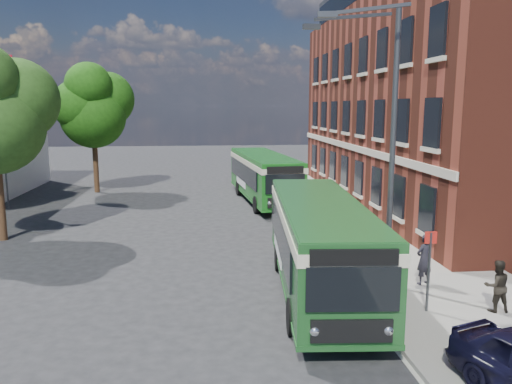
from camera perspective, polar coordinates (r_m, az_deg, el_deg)
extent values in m
plane|color=#242427|center=(18.39, -3.22, -9.36)|extent=(120.00, 120.00, 0.00)
cube|color=gray|center=(27.16, 10.98, -3.05)|extent=(6.00, 48.00, 0.15)
cube|color=beige|center=(26.48, 4.62, -3.39)|extent=(0.12, 48.00, 0.01)
cube|color=maroon|center=(32.83, 21.23, 9.09)|extent=(12.00, 26.00, 12.00)
cube|color=beige|center=(30.70, 10.80, 5.08)|extent=(0.12, 26.00, 0.35)
cylinder|color=#3E4044|center=(32.62, -27.01, 6.05)|extent=(0.10, 0.10, 9.00)
cube|color=#AF1424|center=(32.52, -26.83, 13.31)|extent=(0.90, 0.02, 0.60)
cylinder|color=#3E4044|center=(17.47, 14.66, -10.21)|extent=(0.44, 0.44, 0.30)
cylinder|color=#3E4044|center=(16.52, 15.31, 4.13)|extent=(0.18, 0.18, 9.00)
cube|color=#3E4044|center=(15.72, 12.41, 19.72)|extent=(2.58, 0.46, 0.37)
cube|color=#3E4044|center=(16.85, 11.09, 19.08)|extent=(2.58, 0.46, 0.37)
cube|color=#3E4044|center=(14.90, 8.18, 19.43)|extent=(0.55, 0.22, 0.16)
cube|color=#3E4044|center=(16.98, 6.37, 18.27)|extent=(0.55, 0.22, 0.16)
cylinder|color=#3E4044|center=(15.35, 19.12, -8.92)|extent=(0.08, 0.08, 2.50)
cube|color=red|center=(15.04, 19.35, -4.94)|extent=(0.35, 0.04, 0.35)
cube|color=#1C5120|center=(16.38, 7.29, -5.35)|extent=(3.22, 10.04, 2.45)
cube|color=#1C5120|center=(16.76, 7.20, -9.56)|extent=(3.27, 10.09, 0.14)
cube|color=black|center=(16.50, 2.73, -4.72)|extent=(0.68, 8.07, 1.10)
cube|color=black|center=(16.87, 11.46, -4.58)|extent=(0.68, 8.07, 1.10)
cube|color=beige|center=(16.19, 7.36, -2.53)|extent=(3.29, 10.11, 0.32)
cube|color=#1C5120|center=(16.11, 7.38, -1.27)|extent=(3.12, 9.94, 0.12)
cube|color=black|center=(11.67, 11.02, -10.87)|extent=(2.15, 0.24, 1.05)
cube|color=black|center=(11.42, 11.15, -7.36)|extent=(2.00, 0.23, 0.38)
cube|color=black|center=(12.05, 10.87, -15.34)|extent=(1.90, 0.22, 0.55)
sphere|color=silver|center=(11.92, 6.70, -15.51)|extent=(0.26, 0.26, 0.26)
sphere|color=silver|center=(12.27, 14.87, -15.03)|extent=(0.26, 0.26, 0.26)
cube|color=black|center=(21.13, 5.30, -1.24)|extent=(2.00, 0.23, 0.90)
cube|color=white|center=(17.37, 2.51, -6.54)|extent=(0.28, 3.19, 0.45)
cylinder|color=black|center=(13.71, 4.21, -14.02)|extent=(0.35, 1.02, 1.00)
cylinder|color=black|center=(14.13, 13.97, -13.56)|extent=(0.35, 1.02, 1.00)
cylinder|color=black|center=(18.66, 2.63, -7.46)|extent=(0.35, 1.02, 1.00)
cylinder|color=black|center=(18.96, 9.76, -7.31)|extent=(0.35, 1.02, 1.00)
cube|color=#165F19|center=(31.69, 0.86, 2.08)|extent=(3.58, 10.88, 2.45)
cube|color=#165F19|center=(31.89, 0.86, -0.19)|extent=(3.62, 10.92, 0.14)
cube|color=black|center=(31.72, -1.51, 2.31)|extent=(0.99, 8.84, 1.10)
cube|color=black|center=(32.26, 2.97, 2.43)|extent=(0.99, 8.84, 1.10)
cube|color=beige|center=(31.59, 0.87, 3.56)|extent=(3.64, 10.94, 0.32)
cube|color=#165F19|center=(31.55, 0.87, 4.21)|extent=(3.47, 10.77, 0.12)
cube|color=black|center=(26.50, 3.34, 0.92)|extent=(2.15, 0.30, 1.05)
cube|color=black|center=(26.38, 3.37, 2.53)|extent=(2.00, 0.28, 0.38)
cube|color=black|center=(26.66, 3.33, -1.20)|extent=(1.90, 0.27, 0.55)
sphere|color=silver|center=(26.48, 1.54, -1.27)|extent=(0.26, 0.26, 0.26)
sphere|color=silver|center=(26.91, 5.07, -1.13)|extent=(0.26, 0.26, 0.26)
cube|color=black|center=(36.89, -0.92, 3.52)|extent=(2.00, 0.28, 0.90)
cube|color=white|center=(32.51, -1.74, 1.16)|extent=(0.37, 3.19, 0.45)
cylinder|color=black|center=(28.25, 0.07, -1.49)|extent=(0.38, 1.02, 1.00)
cylinder|color=black|center=(28.80, 4.64, -1.31)|extent=(0.38, 1.02, 1.00)
cylinder|color=black|center=(34.13, -1.97, 0.47)|extent=(0.38, 1.02, 1.00)
cylinder|color=black|center=(34.58, 1.85, 0.59)|extent=(0.38, 1.02, 1.00)
imported|color=black|center=(17.61, 18.66, -7.30)|extent=(0.73, 0.61, 1.72)
imported|color=black|center=(16.19, 25.81, -9.64)|extent=(0.78, 0.62, 1.53)
cylinder|color=#3D2316|center=(25.26, -27.19, -0.82)|extent=(0.36, 0.36, 3.70)
sphere|color=#274C18|center=(25.25, -25.63, 9.49)|extent=(3.70, 3.70, 3.70)
cylinder|color=#3D2316|center=(36.94, -17.84, 2.92)|extent=(0.36, 0.36, 3.82)
sphere|color=#1B4C0E|center=(36.71, -18.13, 8.31)|extent=(4.51, 4.51, 4.51)
sphere|color=#1B4C0E|center=(37.22, -16.67, 10.13)|extent=(3.82, 3.82, 3.82)
sphere|color=#1B4C0E|center=(36.29, -19.61, 9.31)|extent=(3.47, 3.47, 3.47)
sphere|color=#1B4C0E|center=(35.89, -18.60, 11.45)|extent=(3.12, 3.12, 3.12)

